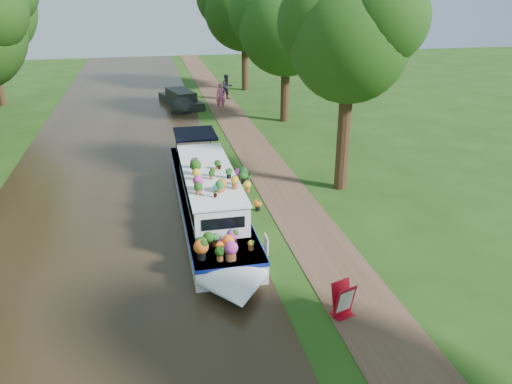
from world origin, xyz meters
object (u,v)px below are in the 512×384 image
object	(u,v)px
pedestrian_dark	(227,87)
second_boat	(181,100)
plant_boat	(210,197)
pedestrian_pink	(221,96)
sandwich_board	(343,301)

from	to	relation	value
pedestrian_dark	second_boat	bearing A→B (deg)	-176.46
plant_boat	pedestrian_pink	distance (m)	17.96
sandwich_board	second_boat	bearing A→B (deg)	76.20
pedestrian_pink	pedestrian_dark	world-z (taller)	pedestrian_pink
plant_boat	second_boat	size ratio (longest dim) A/B	2.10
plant_boat	second_boat	bearing A→B (deg)	88.92
pedestrian_pink	pedestrian_dark	xyz separation A→B (m)	(1.01, 3.49, -0.01)
plant_boat	pedestrian_dark	xyz separation A→B (m)	(4.10, 21.19, 0.14)
second_boat	pedestrian_dark	world-z (taller)	pedestrian_dark
plant_boat	sandwich_board	world-z (taller)	plant_boat
pedestrian_pink	second_boat	bearing A→B (deg)	149.87
plant_boat	pedestrian_dark	bearing A→B (deg)	79.05
second_boat	pedestrian_pink	size ratio (longest dim) A/B	3.32
plant_boat	sandwich_board	bearing A→B (deg)	-69.07
sandwich_board	plant_boat	bearing A→B (deg)	92.15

